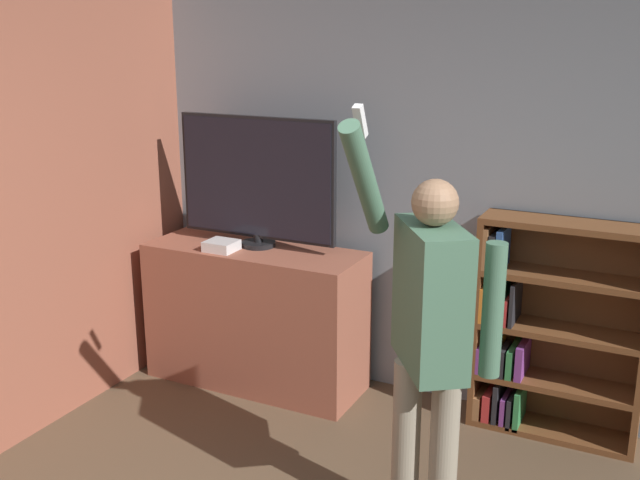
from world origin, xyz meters
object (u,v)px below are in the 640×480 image
object	(u,v)px
television	(257,181)
game_console	(221,246)
person	(429,327)
bookshelf	(543,333)

from	to	relation	value
television	game_console	size ratio (longest dim) A/B	5.74
television	person	size ratio (longest dim) A/B	0.55
game_console	person	xyz separation A→B (m)	(1.66, -0.87, 0.07)
television	game_console	bearing A→B (deg)	-130.05
television	person	world-z (taller)	person
game_console	bookshelf	world-z (taller)	bookshelf
television	bookshelf	bearing A→B (deg)	4.77
game_console	television	bearing A→B (deg)	49.95
bookshelf	person	bearing A→B (deg)	-103.92
game_console	person	bearing A→B (deg)	-27.63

